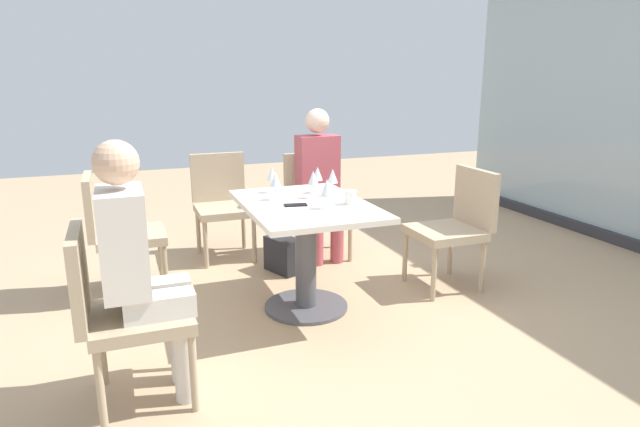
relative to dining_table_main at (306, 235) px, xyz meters
The scene contains 18 objects.
ground_plane 0.52m from the dining_table_main, ahead, with size 12.00×12.00×0.00m, color tan.
dining_table_main is the anchor object (origin of this frame).
chair_far_left 1.15m from the dining_table_main, 156.69° to the left, with size 0.50×0.46×0.87m.
chair_front_right 1.36m from the dining_table_main, 58.84° to the right, with size 0.46×0.50×0.87m.
chair_near_window 1.16m from the dining_table_main, 90.00° to the left, with size 0.46×0.51×0.87m.
chair_front_left 1.36m from the dining_table_main, 121.16° to the right, with size 0.46×0.50×0.87m.
chair_side_end 1.35m from the dining_table_main, 166.97° to the right, with size 0.50×0.46×0.87m.
person_far_left 1.07m from the dining_table_main, 154.33° to the left, with size 0.39×0.34×1.26m.
person_front_right 1.28m from the dining_table_main, 56.28° to the right, with size 0.34×0.39×1.26m.
wine_glass_0 0.40m from the dining_table_main, 21.24° to the left, with size 0.07×0.07×0.18m.
wine_glass_1 0.44m from the dining_table_main, 118.81° to the left, with size 0.07×0.07×0.18m.
wine_glass_2 0.41m from the dining_table_main, 135.05° to the right, with size 0.07×0.07×0.18m.
wine_glass_3 0.52m from the dining_table_main, 162.80° to the right, with size 0.07×0.07×0.18m.
wine_glass_4 0.38m from the dining_table_main, 139.87° to the left, with size 0.07×0.07×0.18m.
wine_glass_5 0.47m from the dining_table_main, 145.31° to the left, with size 0.07×0.07×0.18m.
coffee_cup 0.39m from the dining_table_main, 61.72° to the left, with size 0.08×0.08×0.09m, color white.
cell_phone_on_table 0.24m from the dining_table_main, 59.59° to the right, with size 0.07×0.14×0.01m, color black.
handbag_0 0.81m from the dining_table_main, behind, with size 0.30×0.16×0.28m, color #232328.
Camera 1 is at (3.19, -1.10, 1.53)m, focal length 30.33 mm.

